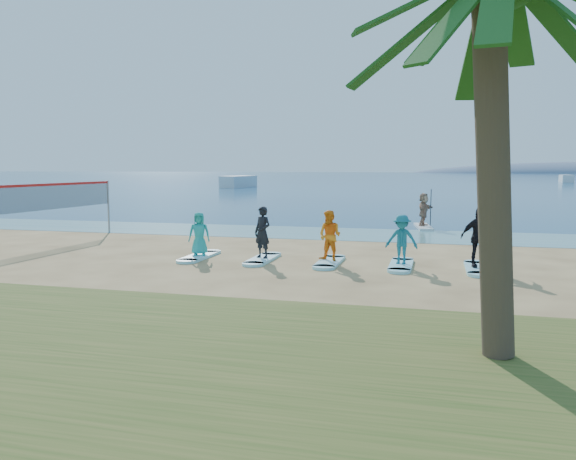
% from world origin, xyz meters
% --- Properties ---
extents(ground, '(600.00, 600.00, 0.00)m').
position_xyz_m(ground, '(0.00, 0.00, 0.00)').
color(ground, tan).
rests_on(ground, ground).
extents(shallow_water, '(600.00, 600.00, 0.00)m').
position_xyz_m(shallow_water, '(0.00, 10.50, 0.01)').
color(shallow_water, teal).
rests_on(shallow_water, ground).
extents(ocean, '(600.00, 600.00, 0.00)m').
position_xyz_m(ocean, '(0.00, 160.00, 0.01)').
color(ocean, navy).
rests_on(ocean, ground).
extents(volleyball_net, '(0.48, 9.08, 2.50)m').
position_xyz_m(volleyball_net, '(-10.82, 3.68, 1.90)').
color(volleyball_net, gray).
rests_on(volleyball_net, ground).
extents(paddleboard, '(1.12, 3.07, 0.12)m').
position_xyz_m(paddleboard, '(3.93, 14.14, 0.06)').
color(paddleboard, silver).
rests_on(paddleboard, ground).
extents(paddleboarder, '(0.97, 1.64, 1.69)m').
position_xyz_m(paddleboarder, '(3.93, 14.14, 0.96)').
color(paddleboarder, tan).
rests_on(paddleboarder, paddleboard).
extents(boat_offshore_a, '(3.49, 8.15, 1.76)m').
position_xyz_m(boat_offshore_a, '(-24.54, 65.49, 0.00)').
color(boat_offshore_a, silver).
rests_on(boat_offshore_a, ground).
extents(boat_offshore_b, '(2.54, 6.47, 1.50)m').
position_xyz_m(boat_offshore_b, '(30.24, 109.44, 0.00)').
color(boat_offshore_b, silver).
rests_on(boat_offshore_b, ground).
extents(surfboard_0, '(0.70, 2.20, 0.09)m').
position_xyz_m(surfboard_0, '(-3.41, 2.36, 0.04)').
color(surfboard_0, '#9EEAF6').
rests_on(surfboard_0, ground).
extents(student_0, '(0.84, 0.67, 1.50)m').
position_xyz_m(student_0, '(-3.41, 2.36, 0.84)').
color(student_0, teal).
rests_on(student_0, surfboard_0).
extents(surfboard_1, '(0.70, 2.20, 0.09)m').
position_xyz_m(surfboard_1, '(-1.11, 2.36, 0.04)').
color(surfboard_1, '#9EEAF6').
rests_on(surfboard_1, ground).
extents(student_1, '(0.75, 0.64, 1.73)m').
position_xyz_m(student_1, '(-1.11, 2.36, 0.96)').
color(student_1, black).
rests_on(student_1, surfboard_1).
extents(surfboard_2, '(0.70, 2.20, 0.09)m').
position_xyz_m(surfboard_2, '(1.19, 2.36, 0.04)').
color(surfboard_2, '#9EEAF6').
rests_on(surfboard_2, ground).
extents(student_2, '(0.97, 0.87, 1.65)m').
position_xyz_m(student_2, '(1.19, 2.36, 0.91)').
color(student_2, orange).
rests_on(student_2, surfboard_2).
extents(surfboard_3, '(0.70, 2.20, 0.09)m').
position_xyz_m(surfboard_3, '(3.48, 2.36, 0.04)').
color(surfboard_3, '#9EEAF6').
rests_on(surfboard_3, ground).
extents(student_3, '(1.06, 0.67, 1.56)m').
position_xyz_m(student_3, '(3.48, 2.36, 0.87)').
color(student_3, '#1A6D7E').
rests_on(student_3, surfboard_3).
extents(surfboard_4, '(0.70, 2.20, 0.09)m').
position_xyz_m(surfboard_4, '(5.78, 2.36, 0.04)').
color(surfboard_4, '#9EEAF6').
rests_on(surfboard_4, ground).
extents(student_4, '(1.15, 0.69, 1.84)m').
position_xyz_m(student_4, '(5.78, 2.36, 1.01)').
color(student_4, black).
rests_on(student_4, surfboard_4).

